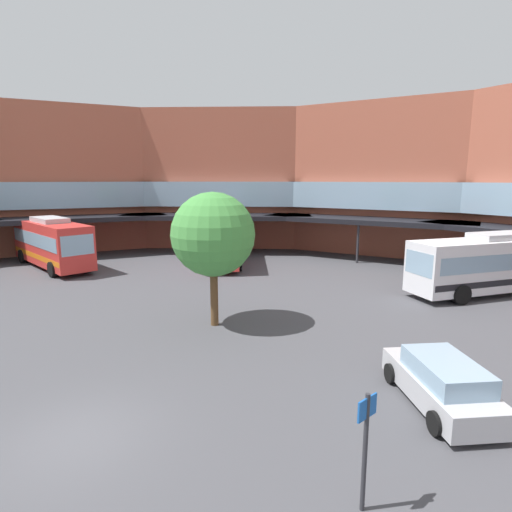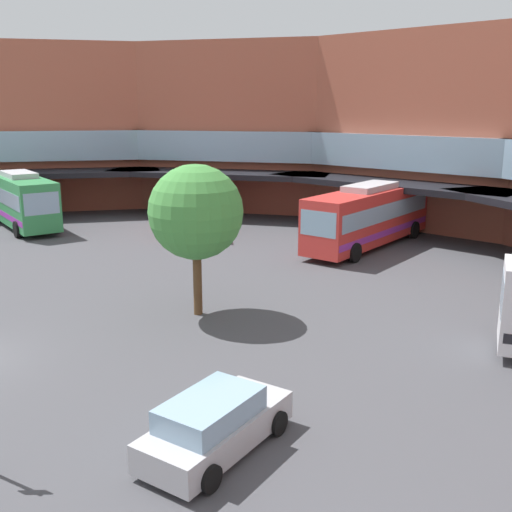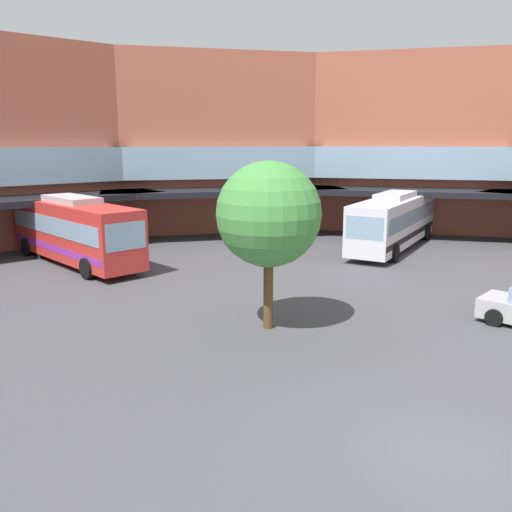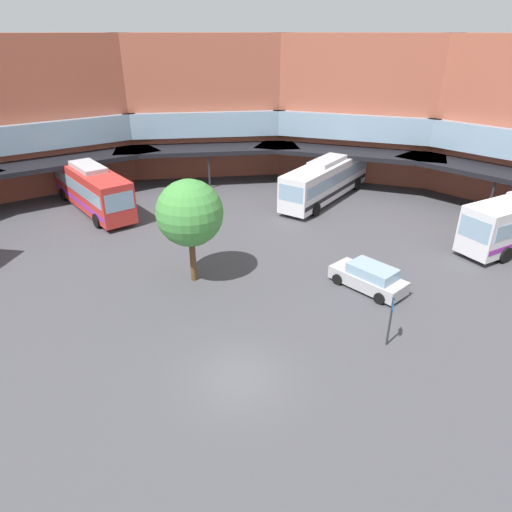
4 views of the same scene
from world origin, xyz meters
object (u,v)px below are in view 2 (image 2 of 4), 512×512
at_px(bus_4, 21,199).
at_px(parked_car, 215,424).
at_px(plaza_tree, 196,213).
at_px(bus_3, 187,199).
at_px(bus_0, 369,215).

distance_m(bus_4, parked_car, 32.64).
height_order(parked_car, plaza_tree, plaza_tree).
bearing_deg(bus_3, parked_car, 2.58).
xyz_separation_m(bus_4, plaza_tree, (22.35, 6.46, 2.29)).
distance_m(bus_0, plaza_tree, 15.66).
relative_size(bus_0, bus_3, 1.07).
relative_size(bus_4, plaza_tree, 1.70).
bearing_deg(plaza_tree, bus_3, 166.21).
bearing_deg(parked_car, bus_0, 14.40).
bearing_deg(bus_3, plaza_tree, 2.57).
distance_m(bus_0, bus_3, 13.46).
bearing_deg(bus_0, parked_car, 18.67).
distance_m(bus_3, bus_4, 11.67).
bearing_deg(plaza_tree, bus_4, -163.87).
bearing_deg(bus_0, bus_3, -80.38).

